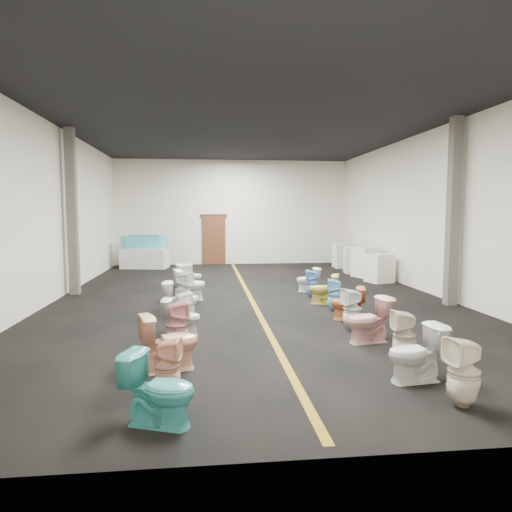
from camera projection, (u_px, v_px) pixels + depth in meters
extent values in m
plane|color=black|center=(250.00, 297.00, 12.09)|extent=(16.00, 16.00, 0.00)
plane|color=black|center=(250.00, 124.00, 11.66)|extent=(16.00, 16.00, 0.00)
plane|color=beige|center=(232.00, 212.00, 19.79)|extent=(10.00, 0.00, 10.00)
plane|color=beige|center=(339.00, 211.00, 3.96)|extent=(10.00, 0.00, 10.00)
plane|color=beige|center=(50.00, 212.00, 11.33)|extent=(0.00, 16.00, 16.00)
plane|color=beige|center=(432.00, 212.00, 12.43)|extent=(0.00, 16.00, 16.00)
cube|color=#8B6814|center=(250.00, 297.00, 12.09)|extent=(0.12, 15.60, 0.01)
cube|color=#562D19|center=(214.00, 240.00, 19.76)|extent=(1.00, 0.10, 2.10)
cube|color=#331C11|center=(214.00, 215.00, 19.67)|extent=(1.15, 0.08, 0.10)
cube|color=#59544C|center=(72.00, 212.00, 12.35)|extent=(0.25, 0.25, 4.50)
cube|color=#59544C|center=(453.00, 212.00, 10.91)|extent=(0.25, 0.25, 4.50)
cube|color=silver|center=(145.00, 258.00, 18.42)|extent=(1.94, 1.22, 0.80)
cube|color=#43B5C2|center=(144.00, 242.00, 18.36)|extent=(1.20, 0.66, 0.50)
cylinder|color=#43B5C2|center=(129.00, 242.00, 18.29)|extent=(0.66, 0.66, 0.50)
cylinder|color=#43B5C2|center=(160.00, 242.00, 18.42)|extent=(0.66, 0.66, 0.50)
cube|color=teal|center=(144.00, 237.00, 18.34)|extent=(1.00, 0.46, 0.20)
cube|color=white|center=(379.00, 268.00, 14.68)|extent=(0.89, 0.89, 0.91)
cube|color=white|center=(366.00, 262.00, 15.86)|extent=(0.96, 0.96, 1.05)
cube|color=silver|center=(356.00, 260.00, 16.98)|extent=(0.96, 0.96, 0.94)
cube|color=silver|center=(343.00, 255.00, 18.58)|extent=(0.71, 0.71, 1.02)
imported|color=teal|center=(160.00, 389.00, 4.78)|extent=(0.87, 0.68, 0.78)
imported|color=#E7A888|center=(168.00, 366.00, 5.61)|extent=(0.37, 0.36, 0.70)
imported|color=#F1AE8A|center=(170.00, 342.00, 6.46)|extent=(0.91, 0.68, 0.82)
imported|color=#D58F90|center=(177.00, 326.00, 7.40)|extent=(0.45, 0.44, 0.82)
imported|color=silver|center=(182.00, 318.00, 8.24)|extent=(0.72, 0.46, 0.70)
imported|color=white|center=(183.00, 309.00, 9.02)|extent=(0.41, 0.41, 0.68)
imported|color=white|center=(181.00, 299.00, 9.88)|extent=(0.80, 0.54, 0.76)
imported|color=silver|center=(183.00, 290.00, 10.71)|extent=(0.52, 0.51, 0.86)
imported|color=white|center=(190.00, 285.00, 11.64)|extent=(0.88, 0.64, 0.81)
imported|color=white|center=(184.00, 279.00, 12.49)|extent=(0.43, 0.42, 0.85)
imported|color=silver|center=(190.00, 276.00, 13.43)|extent=(0.77, 0.51, 0.74)
imported|color=silver|center=(187.00, 273.00, 14.23)|extent=(0.34, 0.34, 0.71)
imported|color=beige|center=(464.00, 372.00, 5.24)|extent=(0.43, 0.42, 0.82)
imported|color=silver|center=(416.00, 353.00, 6.02)|extent=(0.80, 0.51, 0.77)
imported|color=beige|center=(404.00, 336.00, 6.88)|extent=(0.38, 0.37, 0.77)
imported|color=#E5A5A2|center=(369.00, 320.00, 7.85)|extent=(0.84, 0.56, 0.79)
imported|color=silver|center=(352.00, 309.00, 8.68)|extent=(0.43, 0.42, 0.80)
imported|color=#CE6C38|center=(348.00, 303.00, 9.52)|extent=(0.76, 0.55, 0.70)
imported|color=#79C7F3|center=(335.00, 295.00, 10.37)|extent=(0.41, 0.41, 0.74)
imported|color=#CEC34F|center=(324.00, 289.00, 11.18)|extent=(0.82, 0.63, 0.74)
imported|color=#71A8E3|center=(312.00, 283.00, 12.09)|extent=(0.41, 0.41, 0.73)
imported|color=white|center=(308.00, 280.00, 12.96)|extent=(0.69, 0.43, 0.68)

